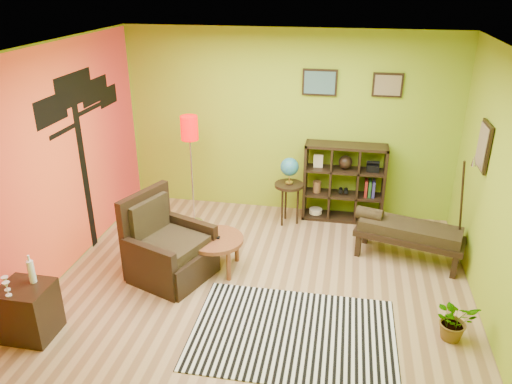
% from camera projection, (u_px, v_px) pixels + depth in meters
% --- Properties ---
extents(ground, '(5.00, 5.00, 0.00)m').
position_uv_depth(ground, '(261.00, 286.00, 6.07)').
color(ground, '#A98259').
rests_on(ground, ground).
extents(room_shell, '(5.04, 4.54, 2.82)m').
position_uv_depth(room_shell, '(253.00, 144.00, 5.37)').
color(room_shell, '#8CAB1F').
rests_on(room_shell, ground).
extents(zebra_rug, '(2.15, 1.52, 0.01)m').
position_uv_depth(zebra_rug, '(293.00, 333.00, 5.26)').
color(zebra_rug, white).
rests_on(zebra_rug, ground).
extents(coffee_table, '(0.72, 0.72, 0.46)m').
position_uv_depth(coffee_table, '(215.00, 242.00, 6.29)').
color(coffee_table, brown).
rests_on(coffee_table, ground).
extents(armchair, '(1.12, 1.11, 1.06)m').
position_uv_depth(armchair, '(167.00, 252.00, 6.19)').
color(armchair, black).
rests_on(armchair, ground).
extents(side_cabinet, '(0.50, 0.46, 0.91)m').
position_uv_depth(side_cabinet, '(29.00, 310.00, 5.15)').
color(side_cabinet, black).
rests_on(side_cabinet, ground).
extents(floor_lamp, '(0.25, 0.25, 1.67)m').
position_uv_depth(floor_lamp, '(190.00, 138.00, 7.06)').
color(floor_lamp, silver).
rests_on(floor_lamp, ground).
extents(globe_table, '(0.43, 0.43, 1.04)m').
position_uv_depth(globe_table, '(289.00, 174.00, 7.29)').
color(globe_table, black).
rests_on(globe_table, ground).
extents(cube_shelf, '(1.20, 0.35, 1.20)m').
position_uv_depth(cube_shelf, '(345.00, 183.00, 7.49)').
color(cube_shelf, black).
rests_on(cube_shelf, ground).
extents(bench, '(1.45, 0.83, 0.64)m').
position_uv_depth(bench, '(406.00, 231.00, 6.50)').
color(bench, black).
rests_on(bench, ground).
extents(potted_plant, '(0.53, 0.56, 0.36)m').
position_uv_depth(potted_plant, '(454.00, 324.00, 5.14)').
color(potted_plant, '#26661E').
rests_on(potted_plant, ground).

